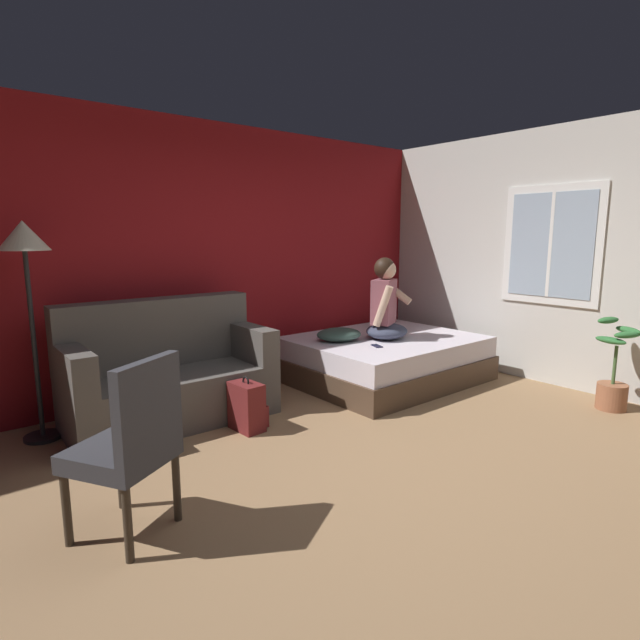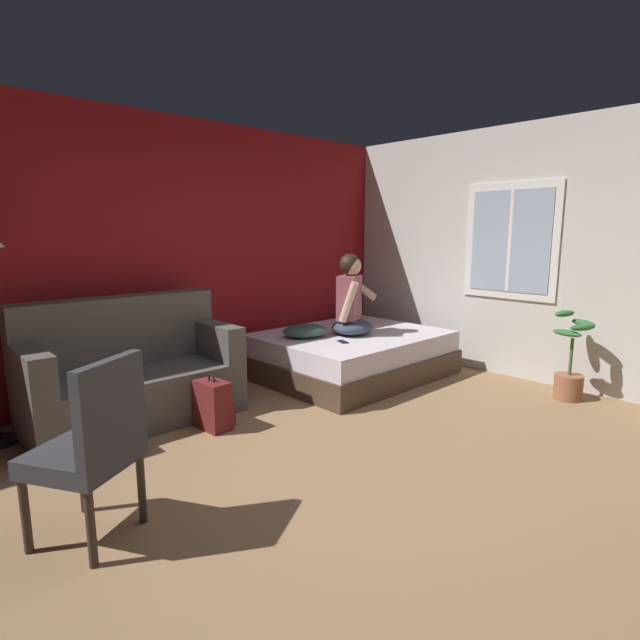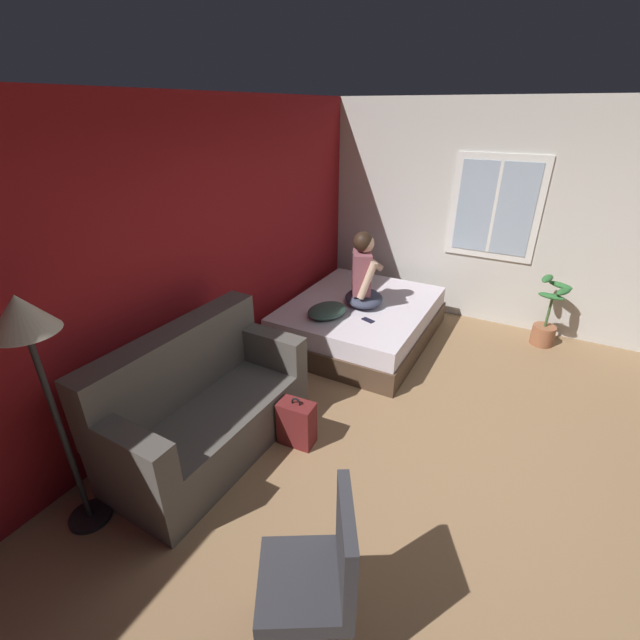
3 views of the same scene
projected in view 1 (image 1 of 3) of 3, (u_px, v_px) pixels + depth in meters
ground_plane at (371, 481)px, 3.27m from camera, size 40.00×40.00×0.00m
wall_back_accent at (190, 259)px, 5.01m from camera, size 11.08×0.16×2.70m
wall_side_with_window at (593, 259)px, 4.99m from camera, size 0.19×6.41×2.70m
bed at (385, 359)px, 5.53m from camera, size 1.98×1.60×0.48m
couch at (168, 375)px, 4.32m from camera, size 1.72×0.85×1.04m
side_chair at (131, 441)px, 2.60m from camera, size 0.63×0.63×0.98m
person_seated at (386, 306)px, 5.37m from camera, size 0.66×0.63×0.88m
backpack at (248, 407)px, 4.11m from camera, size 0.25×0.31×0.46m
throw_pillow at (339, 334)px, 5.28m from camera, size 0.58×0.52×0.14m
cell_phone at (377, 346)px, 5.03m from camera, size 0.11×0.16×0.01m
floor_lamp at (25, 257)px, 3.71m from camera, size 0.36×0.36×1.70m
potted_plant at (614, 378)px, 4.57m from camera, size 0.39×0.37×0.85m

